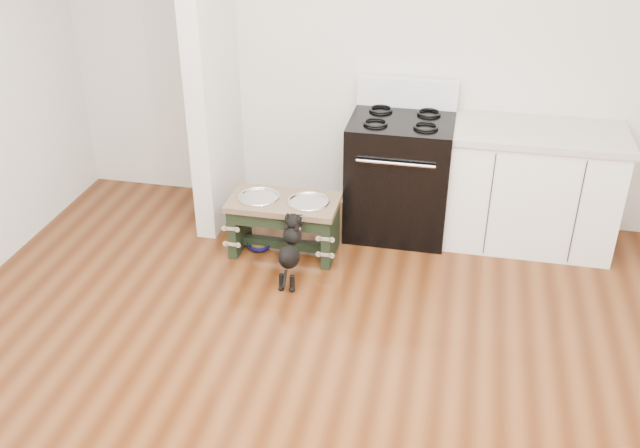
% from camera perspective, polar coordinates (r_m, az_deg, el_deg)
% --- Properties ---
extents(ground, '(5.00, 5.00, 0.00)m').
position_cam_1_polar(ground, '(4.01, -1.34, -15.06)').
color(ground, '#45200C').
rests_on(ground, ground).
extents(room_shell, '(5.00, 5.00, 5.00)m').
position_cam_1_polar(room_shell, '(3.10, -1.68, 6.86)').
color(room_shell, silver).
rests_on(room_shell, ground).
extents(partition_wall, '(0.15, 0.80, 2.70)m').
position_cam_1_polar(partition_wall, '(5.42, -8.72, 13.46)').
color(partition_wall, silver).
rests_on(partition_wall, ground).
extents(oven_range, '(0.76, 0.69, 1.14)m').
position_cam_1_polar(oven_range, '(5.48, 6.37, 4.02)').
color(oven_range, black).
rests_on(oven_range, ground).
extents(cabinet_run, '(1.24, 0.64, 0.91)m').
position_cam_1_polar(cabinet_run, '(5.51, 16.54, 2.81)').
color(cabinet_run, white).
rests_on(cabinet_run, ground).
extents(dog_feeder, '(0.79, 0.42, 0.45)m').
position_cam_1_polar(dog_feeder, '(5.21, -2.92, 0.69)').
color(dog_feeder, black).
rests_on(dog_feeder, ground).
extents(puppy, '(0.14, 0.41, 0.48)m').
position_cam_1_polar(puppy, '(4.89, -2.38, -1.95)').
color(puppy, black).
rests_on(puppy, ground).
extents(floor_bowl, '(0.23, 0.23, 0.06)m').
position_cam_1_polar(floor_bowl, '(5.40, -4.87, -1.69)').
color(floor_bowl, '#0B0E51').
rests_on(floor_bowl, ground).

